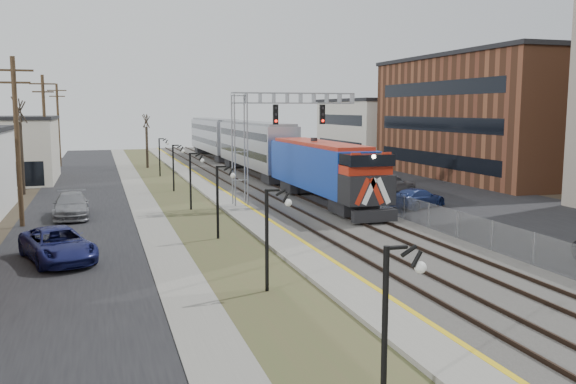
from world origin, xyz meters
name	(u,v)px	position (x,y,z in m)	size (l,w,h in m)	color
ground	(481,362)	(0.00, 0.00, 0.00)	(160.00, 160.00, 0.00)	#473D2D
street_west	(80,201)	(-11.50, 35.00, 0.02)	(7.00, 120.00, 0.04)	black
sidewalk	(140,198)	(-7.00, 35.00, 0.04)	(2.00, 120.00, 0.08)	gray
grass_median	(178,196)	(-4.00, 35.00, 0.03)	(4.00, 120.00, 0.06)	#48512B
platform	(215,194)	(-1.00, 35.00, 0.12)	(2.00, 120.00, 0.24)	gray
ballast_bed	(274,191)	(4.00, 35.00, 0.10)	(8.00, 120.00, 0.20)	#595651
parking_lot	(402,187)	(16.00, 35.00, 0.02)	(16.00, 120.00, 0.04)	black
platform_edge	(226,192)	(-0.12, 35.00, 0.24)	(0.24, 120.00, 0.01)	gold
track_near	(251,190)	(2.00, 35.00, 0.28)	(1.58, 120.00, 0.15)	#2D2119
track_far	(291,189)	(5.50, 35.00, 0.28)	(1.58, 120.00, 0.15)	#2D2119
train	(246,147)	(5.50, 51.47, 2.88)	(3.00, 63.05, 5.33)	#1438A5
signal_gantry	(263,129)	(1.22, 27.99, 5.59)	(9.00, 1.07, 8.15)	gray
lampposts	(217,202)	(-4.00, 18.29, 2.00)	(0.14, 62.14, 4.00)	black
utility_poles	(17,143)	(-14.50, 25.00, 5.00)	(0.28, 80.28, 10.00)	#4C3823
fence	(321,181)	(8.20, 35.00, 0.80)	(0.04, 120.00, 1.60)	gray
buildings_east	(565,117)	(30.00, 31.18, 6.31)	(16.00, 76.00, 15.00)	gray
bare_trees	(65,162)	(-12.66, 38.91, 2.70)	(12.30, 42.30, 5.95)	#382D23
car_lot_d	(418,199)	(11.44, 24.09, 0.70)	(1.95, 4.79, 1.39)	navy
car_lot_e	(392,184)	(13.39, 31.96, 0.76)	(1.80, 4.47, 1.52)	gray
car_street_a	(58,245)	(-11.93, 15.44, 0.76)	(2.54, 5.50, 1.53)	navy
car_street_b	(71,206)	(-11.80, 27.32, 0.78)	(2.19, 5.38, 1.56)	gray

